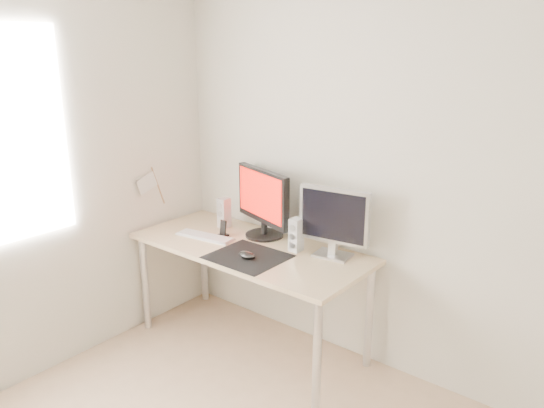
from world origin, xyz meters
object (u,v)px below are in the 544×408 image
Objects in this scene: main_monitor at (263,201)px; speaker_right at (296,235)px; mouse at (247,255)px; speaker_left at (224,213)px; desk at (249,257)px; phone_dock at (223,231)px; keyboard at (205,236)px; second_monitor at (334,219)px.

speaker_right is at bearing -12.34° from main_monitor.
mouse is 0.57× the size of speaker_left.
phone_dock is at bearing 174.28° from desk.
keyboard is at bearing -128.77° from phone_dock.
phone_dock is at bearing 152.96° from mouse.
desk is 3.69× the size of keyboard.
speaker_right is at bearing 17.14° from keyboard.
speaker_right is (0.33, -0.07, -0.15)m from main_monitor.
main_monitor is (-0.04, 0.19, 0.33)m from desk.
desk is at bearing -157.13° from speaker_right.
mouse is 0.57× the size of speaker_right.
keyboard is (0.05, -0.24, -0.10)m from speaker_left.
keyboard is (-0.85, -0.26, -0.23)m from second_monitor.
speaker_left is 0.67m from speaker_right.
second_monitor is 1.04× the size of keyboard.
keyboard is (-0.29, -0.26, -0.25)m from main_monitor.
phone_dock is (-0.54, -0.10, -0.07)m from speaker_right.
desk is at bearing -159.77° from second_monitor.
mouse is 0.28× the size of keyboard.
mouse is 0.48m from keyboard.
speaker_left reaches higher than keyboard.
second_monitor reaches higher than keyboard.
desk is 7.47× the size of speaker_right.
speaker_left is at bearing 146.67° from mouse.
keyboard is at bearing -78.91° from speaker_left.
desk is at bearing -23.41° from speaker_left.
second_monitor is 2.11× the size of speaker_right.
keyboard is 0.13m from phone_dock.
second_monitor is at bearing 43.76° from mouse.
second_monitor is 0.28m from speaker_right.
mouse is 1.08× the size of phone_dock.
second_monitor is (0.38, 0.37, 0.22)m from mouse.
phone_dock is at bearing -48.34° from speaker_left.
second_monitor is 0.82m from phone_dock.
speaker_left is at bearing 176.20° from speaker_right.
speaker_right is (0.15, 0.30, 0.08)m from mouse.
main_monitor is 0.56m from second_monitor.
keyboard is at bearing -168.05° from desk.
desk is 0.46m from speaker_left.
desk is 0.36m from speaker_right.
speaker_left reaches higher than mouse.
second_monitor reaches higher than mouse.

